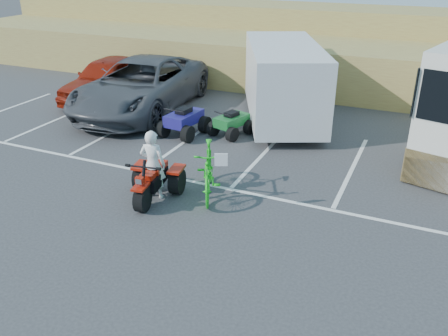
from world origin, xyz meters
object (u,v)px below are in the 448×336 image
at_px(grey_pickup, 141,85).
at_px(quad_atv_green, 231,135).
at_px(rider, 153,165).
at_px(red_trike_atv, 153,199).
at_px(cargo_trailer, 283,81).
at_px(green_dirt_bike, 208,170).
at_px(red_car, 108,78).
at_px(quad_atv_blue, 185,134).

bearing_deg(grey_pickup, quad_atv_green, -20.11).
bearing_deg(rider, quad_atv_green, -100.04).
bearing_deg(red_trike_atv, cargo_trailer, 71.60).
height_order(rider, grey_pickup, grey_pickup).
bearing_deg(rider, red_trike_atv, 90.00).
bearing_deg(green_dirt_bike, cargo_trailer, 67.47).
relative_size(green_dirt_bike, grey_pickup, 0.32).
relative_size(red_trike_atv, red_car, 0.34).
bearing_deg(quad_atv_blue, cargo_trailer, 52.41).
distance_m(rider, grey_pickup, 7.33).
height_order(rider, quad_atv_blue, rider).
bearing_deg(cargo_trailer, grey_pickup, 166.06).
bearing_deg(rider, green_dirt_bike, -160.91).
bearing_deg(quad_atv_green, grey_pickup, -177.95).
xyz_separation_m(rider, red_car, (-6.39, 6.78, -0.03)).
xyz_separation_m(red_car, quad_atv_blue, (4.95, -2.53, -0.86)).
bearing_deg(cargo_trailer, rider, -123.63).
xyz_separation_m(green_dirt_bike, quad_atv_green, (-1.18, 4.22, -0.68)).
relative_size(green_dirt_bike, quad_atv_blue, 1.40).
distance_m(rider, cargo_trailer, 7.10).
bearing_deg(red_trike_atv, green_dirt_bike, 24.78).
height_order(red_car, quad_atv_green, red_car).
xyz_separation_m(green_dirt_bike, red_car, (-7.60, 6.11, 0.19)).
bearing_deg(cargo_trailer, green_dirt_bike, -113.75).
bearing_deg(red_trike_atv, red_car, 123.07).
bearing_deg(quad_atv_blue, rider, -65.96).
bearing_deg(rider, cargo_trailer, -108.79).
bearing_deg(rider, grey_pickup, -64.48).
bearing_deg(grey_pickup, red_trike_atv, -60.86).
height_order(red_car, quad_atv_blue, red_car).
distance_m(rider, quad_atv_green, 4.96).
distance_m(red_car, quad_atv_blue, 5.63).
bearing_deg(cargo_trailer, red_car, 157.00).
xyz_separation_m(red_trike_atv, rider, (-0.03, 0.15, 0.89)).
xyz_separation_m(red_trike_atv, grey_pickup, (-4.26, 6.13, 0.98)).
bearing_deg(grey_pickup, quad_atv_blue, -37.57).
xyz_separation_m(rider, quad_atv_blue, (-1.44, 4.24, -0.89)).
distance_m(cargo_trailer, quad_atv_green, 2.80).
bearing_deg(red_trike_atv, quad_atv_blue, 98.70).
relative_size(red_trike_atv, green_dirt_bike, 0.77).
distance_m(quad_atv_blue, quad_atv_green, 1.60).
height_order(cargo_trailer, quad_atv_green, cargo_trailer).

